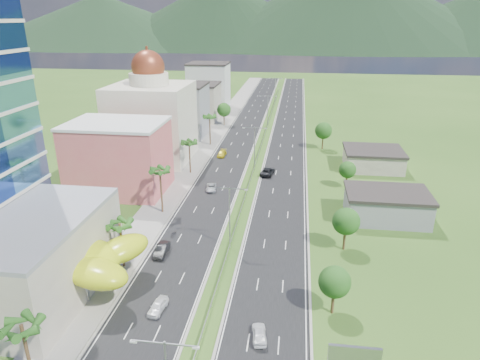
% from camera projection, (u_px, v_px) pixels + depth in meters
% --- Properties ---
extents(ground, '(500.00, 500.00, 0.00)m').
position_uv_depth(ground, '(219.00, 281.00, 63.07)').
color(ground, '#2D5119').
rests_on(ground, ground).
extents(road_left, '(11.00, 260.00, 0.04)m').
position_uv_depth(road_left, '(245.00, 129.00, 147.23)').
color(road_left, black).
rests_on(road_left, ground).
extents(road_right, '(11.00, 260.00, 0.04)m').
position_uv_depth(road_right, '(288.00, 131.00, 145.35)').
color(road_right, black).
rests_on(road_right, ground).
extents(sidewalk_left, '(7.00, 260.00, 0.12)m').
position_uv_depth(sidewalk_left, '(217.00, 128.00, 148.40)').
color(sidewalk_left, gray).
rests_on(sidewalk_left, ground).
extents(median_guardrail, '(0.10, 216.06, 0.76)m').
position_uv_depth(median_guardrail, '(262.00, 143.00, 129.42)').
color(median_guardrail, gray).
rests_on(median_guardrail, ground).
extents(streetlight_median_b, '(6.04, 0.25, 11.00)m').
position_uv_depth(streetlight_median_b, '(230.00, 211.00, 69.89)').
color(streetlight_median_b, gray).
rests_on(streetlight_median_b, ground).
extents(streetlight_median_c, '(6.04, 0.25, 11.00)m').
position_uv_depth(streetlight_median_c, '(255.00, 144.00, 106.88)').
color(streetlight_median_c, gray).
rests_on(streetlight_median_c, ground).
extents(streetlight_median_d, '(6.04, 0.25, 11.00)m').
position_uv_depth(streetlight_median_d, '(268.00, 108.00, 148.49)').
color(streetlight_median_d, gray).
rests_on(streetlight_median_d, ground).
extents(streetlight_median_e, '(6.04, 0.25, 11.00)m').
position_uv_depth(streetlight_median_e, '(275.00, 88.00, 190.10)').
color(streetlight_median_e, gray).
rests_on(streetlight_median_e, ground).
extents(lime_canopy, '(18.00, 15.00, 7.40)m').
position_uv_depth(lime_canopy, '(74.00, 257.00, 60.07)').
color(lime_canopy, '#B6C913').
rests_on(lime_canopy, ground).
extents(pink_shophouse, '(20.00, 15.00, 15.00)m').
position_uv_depth(pink_shophouse, '(119.00, 158.00, 93.46)').
color(pink_shophouse, '#D3565C').
rests_on(pink_shophouse, ground).
extents(domed_building, '(20.00, 20.00, 28.70)m').
position_uv_depth(domed_building, '(152.00, 118.00, 113.35)').
color(domed_building, beige).
rests_on(domed_building, ground).
extents(midrise_grey, '(16.00, 15.00, 16.00)m').
position_uv_depth(midrise_grey, '(181.00, 111.00, 137.55)').
color(midrise_grey, gray).
rests_on(midrise_grey, ground).
extents(midrise_beige, '(16.00, 15.00, 13.00)m').
position_uv_depth(midrise_beige, '(197.00, 103.00, 158.43)').
color(midrise_beige, '#9E9282').
rests_on(midrise_beige, ground).
extents(midrise_white, '(16.00, 15.00, 18.00)m').
position_uv_depth(midrise_white, '(209.00, 86.00, 178.80)').
color(midrise_white, silver).
rests_on(midrise_white, ground).
extents(shed_near, '(15.00, 10.00, 5.00)m').
position_uv_depth(shed_near, '(386.00, 207.00, 81.79)').
color(shed_near, gray).
rests_on(shed_near, ground).
extents(shed_far, '(14.00, 12.00, 4.40)m').
position_uv_depth(shed_far, '(373.00, 160.00, 109.39)').
color(shed_far, '#9E9282').
rests_on(shed_far, ground).
extents(palm_tree_a, '(3.60, 3.60, 9.10)m').
position_uv_depth(palm_tree_a, '(22.00, 329.00, 41.78)').
color(palm_tree_a, '#47301C').
rests_on(palm_tree_a, ground).
extents(palm_tree_b, '(3.60, 3.60, 8.10)m').
position_uv_depth(palm_tree_b, '(120.00, 226.00, 64.32)').
color(palm_tree_b, '#47301C').
rests_on(palm_tree_b, ground).
extents(palm_tree_c, '(3.60, 3.60, 9.60)m').
position_uv_depth(palm_tree_c, '(160.00, 172.00, 82.30)').
color(palm_tree_c, '#47301C').
rests_on(palm_tree_c, ground).
extents(palm_tree_d, '(3.60, 3.60, 8.60)m').
position_uv_depth(palm_tree_d, '(189.00, 144.00, 103.91)').
color(palm_tree_d, '#47301C').
rests_on(palm_tree_d, ground).
extents(palm_tree_e, '(3.60, 3.60, 9.40)m').
position_uv_depth(palm_tree_e, '(210.00, 118.00, 126.75)').
color(palm_tree_e, '#47301C').
rests_on(palm_tree_e, ground).
extents(leafy_tree_lfar, '(4.90, 4.90, 8.05)m').
position_uv_depth(leafy_tree_lfar, '(224.00, 110.00, 150.85)').
color(leafy_tree_lfar, '#47301C').
rests_on(leafy_tree_lfar, ground).
extents(leafy_tree_ra, '(4.20, 4.20, 6.90)m').
position_uv_depth(leafy_tree_ra, '(335.00, 282.00, 54.73)').
color(leafy_tree_ra, '#47301C').
rests_on(leafy_tree_ra, ground).
extents(leafy_tree_rb, '(4.55, 4.55, 7.47)m').
position_uv_depth(leafy_tree_rb, '(346.00, 221.00, 69.93)').
color(leafy_tree_rb, '#47301C').
rests_on(leafy_tree_rb, ground).
extents(leafy_tree_rc, '(3.85, 3.85, 6.33)m').
position_uv_depth(leafy_tree_rc, '(347.00, 170.00, 95.74)').
color(leafy_tree_rc, '#47301C').
rests_on(leafy_tree_rc, ground).
extents(leafy_tree_rd, '(4.90, 4.90, 8.05)m').
position_uv_depth(leafy_tree_rd, '(323.00, 131.00, 123.55)').
color(leafy_tree_rd, '#47301C').
rests_on(leafy_tree_rd, ground).
extents(mountain_ridge, '(860.00, 140.00, 90.00)m').
position_uv_depth(mountain_ridge, '(346.00, 51.00, 471.69)').
color(mountain_ridge, black).
rests_on(mountain_ridge, ground).
extents(car_white_near_left, '(2.13, 4.30, 1.41)m').
position_uv_depth(car_white_near_left, '(158.00, 306.00, 56.55)').
color(car_white_near_left, white).
rests_on(car_white_near_left, road_left).
extents(car_dark_left, '(1.87, 5.00, 1.63)m').
position_uv_depth(car_dark_left, '(162.00, 250.00, 69.99)').
color(car_dark_left, black).
rests_on(car_dark_left, road_left).
extents(car_silver_mid_left, '(2.87, 4.88, 1.28)m').
position_uv_depth(car_silver_mid_left, '(211.00, 188.00, 95.69)').
color(car_silver_mid_left, '#ABAFB3').
rests_on(car_silver_mid_left, road_left).
extents(car_yellow_far_left, '(2.16, 5.02, 1.44)m').
position_uv_depth(car_yellow_far_left, '(222.00, 154.00, 118.96)').
color(car_yellow_far_left, gold).
rests_on(car_yellow_far_left, road_left).
extents(car_white_near_right, '(2.29, 4.38, 1.42)m').
position_uv_depth(car_white_near_right, '(259.00, 334.00, 51.63)').
color(car_white_near_right, white).
rests_on(car_white_near_right, road_right).
extents(car_dark_far_right, '(3.65, 6.26, 1.64)m').
position_uv_depth(car_dark_far_right, '(267.00, 171.00, 105.04)').
color(car_dark_far_right, black).
rests_on(car_dark_far_right, road_right).
extents(motorcycle, '(0.87, 2.12, 1.32)m').
position_uv_depth(motorcycle, '(174.00, 233.00, 75.65)').
color(motorcycle, black).
rests_on(motorcycle, road_left).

